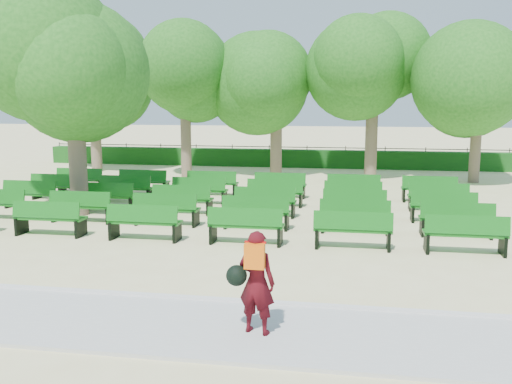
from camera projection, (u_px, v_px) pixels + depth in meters
ground at (228, 224)px, 16.10m from camera, size 120.00×120.00×0.00m
paving at (124, 322)px, 8.90m from camera, size 30.00×2.20×0.06m
curb at (150, 296)px, 10.02m from camera, size 30.00×0.12×0.10m
hedge at (287, 158)px, 29.64m from camera, size 26.00×0.70×0.90m
fence at (288, 166)px, 30.10m from camera, size 26.00×0.10×1.02m
tree_line at (276, 177)px, 25.83m from camera, size 21.80×6.80×7.04m
bench_array at (225, 212)px, 17.35m from camera, size 1.84×0.63×1.15m
tree_among at (73, 69)px, 16.71m from camera, size 4.52×4.52×6.41m
person at (255, 281)px, 8.31m from camera, size 0.76×0.50×1.55m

